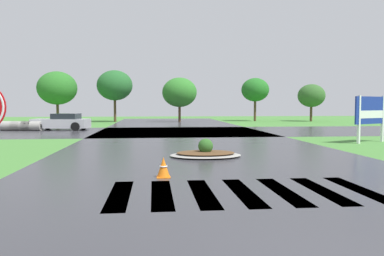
% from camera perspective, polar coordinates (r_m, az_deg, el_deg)
% --- Properties ---
extents(asphalt_roadway, '(11.88, 80.00, 0.01)m').
position_cam_1_polar(asphalt_roadway, '(14.11, 2.32, -4.40)').
color(asphalt_roadway, '#35353A').
rests_on(asphalt_roadway, ground).
extents(asphalt_cross_road, '(90.00, 10.69, 0.01)m').
position_cam_1_polar(asphalt_cross_road, '(27.80, -1.69, -0.52)').
color(asphalt_cross_road, '#35353A').
rests_on(asphalt_cross_road, ground).
extents(crosswalk_stripes, '(5.85, 2.85, 0.01)m').
position_cam_1_polar(crosswalk_stripes, '(8.70, 7.57, -9.38)').
color(crosswalk_stripes, white).
rests_on(crosswalk_stripes, ground).
extents(estate_billboard, '(2.37, 1.27, 2.40)m').
position_cam_1_polar(estate_billboard, '(21.61, 25.03, 2.12)').
color(estate_billboard, white).
rests_on(estate_billboard, ground).
extents(median_island, '(2.65, 1.94, 0.68)m').
position_cam_1_polar(median_island, '(14.35, 2.02, -3.72)').
color(median_island, '#9E9B93').
rests_on(median_island, ground).
extents(car_dark_suv, '(4.37, 2.50, 1.26)m').
position_cam_1_polar(car_dark_suv, '(31.14, -18.72, 0.83)').
color(car_dark_suv, '#B7B7BF').
rests_on(car_dark_suv, ground).
extents(drainage_pipe_stack, '(3.23, 1.29, 0.71)m').
position_cam_1_polar(drainage_pipe_stack, '(31.55, -23.98, 0.29)').
color(drainage_pipe_stack, '#9E9B93').
rests_on(drainage_pipe_stack, ground).
extents(traffic_cone, '(0.36, 0.36, 0.55)m').
position_cam_1_polar(traffic_cone, '(10.29, -4.26, -5.90)').
color(traffic_cone, orange).
rests_on(traffic_cone, ground).
extents(background_treeline, '(41.41, 6.27, 5.88)m').
position_cam_1_polar(background_treeline, '(44.06, -10.91, 5.74)').
color(background_treeline, '#4C3823').
rests_on(background_treeline, ground).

